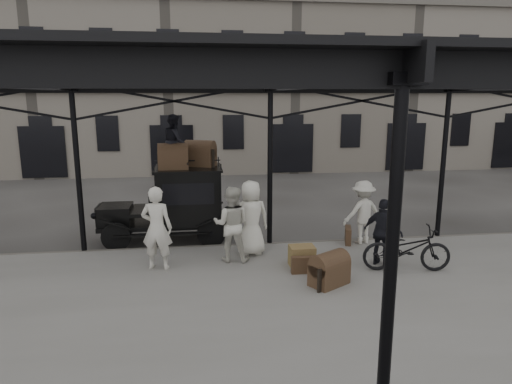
% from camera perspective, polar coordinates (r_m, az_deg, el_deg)
% --- Properties ---
extents(ground, '(120.00, 120.00, 0.00)m').
position_cam_1_polar(ground, '(11.07, 3.38, -10.31)').
color(ground, '#383533').
rests_on(ground, ground).
extents(platform, '(28.00, 8.00, 0.15)m').
position_cam_1_polar(platform, '(9.26, 5.79, -14.51)').
color(platform, slate).
rests_on(platform, ground).
extents(canopy, '(22.50, 9.00, 4.74)m').
position_cam_1_polar(canopy, '(8.57, 6.00, 14.61)').
color(canopy, black).
rests_on(canopy, ground).
extents(building_frontage, '(64.00, 8.00, 14.00)m').
position_cam_1_polar(building_frontage, '(28.26, -3.66, 17.67)').
color(building_frontage, slate).
rests_on(building_frontage, ground).
extents(taxi, '(3.65, 1.55, 2.18)m').
position_cam_1_polar(taxi, '(13.40, -9.72, -1.09)').
color(taxi, black).
rests_on(taxi, ground).
extents(porter_left, '(0.81, 0.61, 2.00)m').
position_cam_1_polar(porter_left, '(10.96, -12.29, -4.43)').
color(porter_left, silver).
rests_on(porter_left, platform).
extents(porter_midleft, '(1.04, 0.89, 1.88)m').
position_cam_1_polar(porter_midleft, '(11.27, -3.09, -4.02)').
color(porter_midleft, beige).
rests_on(porter_midleft, platform).
extents(porter_centre, '(1.05, 0.78, 1.94)m').
position_cam_1_polar(porter_centre, '(11.69, -0.64, -3.25)').
color(porter_centre, silver).
rests_on(porter_centre, platform).
extents(porter_official, '(0.98, 0.94, 1.64)m').
position_cam_1_polar(porter_official, '(11.41, 15.57, -4.89)').
color(porter_official, black).
rests_on(porter_official, platform).
extents(porter_right, '(1.27, 0.91, 1.77)m').
position_cam_1_polar(porter_right, '(12.93, 13.19, -2.49)').
color(porter_right, beige).
rests_on(porter_right, platform).
extents(bicycle, '(2.12, 1.02, 1.07)m').
position_cam_1_polar(bicycle, '(11.30, 18.32, -6.75)').
color(bicycle, black).
rests_on(bicycle, platform).
extents(porter_roof, '(0.67, 0.81, 1.51)m').
position_cam_1_polar(porter_roof, '(13.02, -10.14, 6.26)').
color(porter_roof, black).
rests_on(porter_roof, taxi).
extents(steamer_trunk_roof_near, '(0.84, 0.52, 0.60)m').
position_cam_1_polar(steamer_trunk_roof_near, '(12.93, -10.31, 4.18)').
color(steamer_trunk_roof_near, '#4B3A23').
rests_on(steamer_trunk_roof_near, taxi).
extents(steamer_trunk_roof_far, '(0.99, 0.82, 0.62)m').
position_cam_1_polar(steamer_trunk_roof_far, '(13.36, -7.00, 4.58)').
color(steamer_trunk_roof_far, '#4B3A23').
rests_on(steamer_trunk_roof_far, taxi).
extents(steamer_trunk_platform, '(0.99, 0.89, 0.62)m').
position_cam_1_polar(steamer_trunk_platform, '(10.17, 9.15, -9.73)').
color(steamer_trunk_platform, '#4B3A23').
rests_on(steamer_trunk_platform, platform).
extents(wicker_hamper, '(0.60, 0.45, 0.50)m').
position_cam_1_polar(wicker_hamper, '(11.16, 5.75, -7.97)').
color(wicker_hamper, brown).
rests_on(wicker_hamper, platform).
extents(suitcase_upright, '(0.31, 0.62, 0.45)m').
position_cam_1_polar(suitcase_upright, '(13.02, 11.43, -5.32)').
color(suitcase_upright, '#4B3A23').
rests_on(suitcase_upright, platform).
extents(suitcase_flat, '(0.60, 0.17, 0.40)m').
position_cam_1_polar(suitcase_flat, '(10.74, 6.03, -9.06)').
color(suitcase_flat, '#4B3A23').
rests_on(suitcase_flat, platform).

